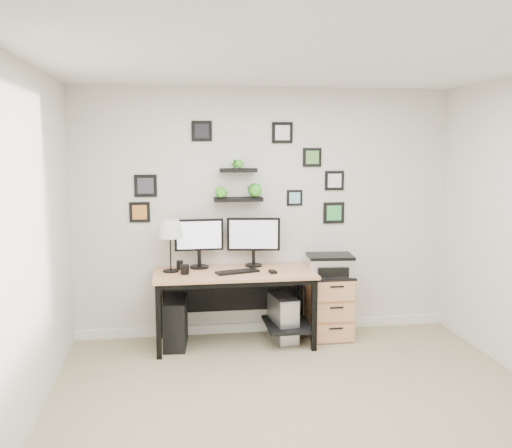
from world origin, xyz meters
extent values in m
plane|color=tan|center=(0.00, 0.00, 0.00)|extent=(4.00, 4.00, 0.00)
plane|color=silver|center=(0.00, 0.00, 2.60)|extent=(4.00, 4.00, 0.00)
plane|color=silver|center=(0.00, 2.00, 1.30)|extent=(4.00, 0.00, 4.00)
plane|color=silver|center=(0.00, -2.00, 1.30)|extent=(4.00, 0.00, 4.00)
plane|color=silver|center=(-2.00, 0.00, 1.30)|extent=(0.00, 4.00, 4.00)
cube|color=white|center=(0.00, 1.99, 0.05)|extent=(4.00, 0.03, 0.10)
cube|color=tan|center=(-0.38, 1.63, 0.73)|extent=(1.60, 0.70, 0.03)
cube|color=black|center=(-0.38, 1.63, 0.69)|extent=(1.54, 0.64, 0.05)
cube|color=black|center=(-0.38, 1.96, 0.46)|extent=(1.44, 0.02, 0.41)
cube|color=black|center=(0.17, 1.63, 0.18)|extent=(0.45, 0.63, 0.03)
cube|color=black|center=(-1.13, 1.33, 0.36)|extent=(0.05, 0.05, 0.72)
cube|color=black|center=(-1.13, 1.93, 0.36)|extent=(0.05, 0.05, 0.72)
cube|color=black|center=(0.37, 1.33, 0.36)|extent=(0.05, 0.05, 0.72)
cube|color=black|center=(0.37, 1.93, 0.36)|extent=(0.05, 0.05, 0.72)
cylinder|color=black|center=(-0.71, 1.86, 0.76)|extent=(0.20, 0.20, 0.02)
cylinder|color=black|center=(-0.71, 1.86, 0.85)|extent=(0.04, 0.04, 0.17)
cube|color=black|center=(-0.71, 1.86, 1.10)|extent=(0.50, 0.05, 0.32)
cube|color=silver|center=(-0.71, 1.84, 1.10)|extent=(0.45, 0.02, 0.28)
cylinder|color=black|center=(-0.15, 1.87, 0.76)|extent=(0.20, 0.20, 0.02)
cylinder|color=black|center=(-0.15, 1.87, 0.84)|extent=(0.04, 0.04, 0.16)
cube|color=black|center=(-0.15, 1.86, 1.09)|extent=(0.55, 0.11, 0.34)
cube|color=silver|center=(-0.15, 1.84, 1.09)|extent=(0.49, 0.08, 0.30)
cube|color=black|center=(-0.35, 1.58, 0.76)|extent=(0.45, 0.25, 0.02)
cube|color=black|center=(-0.01, 1.51, 0.76)|extent=(0.07, 0.10, 0.03)
cylinder|color=black|center=(-1.00, 1.73, 0.76)|extent=(0.16, 0.16, 0.01)
cylinder|color=black|center=(-1.00, 1.73, 1.00)|extent=(0.01, 0.01, 0.47)
cone|color=white|center=(-1.00, 1.73, 1.18)|extent=(0.26, 0.26, 0.18)
cylinder|color=black|center=(-0.87, 1.60, 0.80)|extent=(0.09, 0.09, 0.10)
cylinder|color=black|center=(-0.91, 1.83, 0.80)|extent=(0.07, 0.07, 0.09)
cube|color=black|center=(-0.97, 1.66, 0.24)|extent=(0.26, 0.50, 0.48)
cube|color=gray|center=(0.13, 1.69, 0.23)|extent=(0.26, 0.49, 0.47)
cube|color=silver|center=(0.16, 1.46, 0.23)|extent=(0.19, 0.03, 0.44)
cube|color=tan|center=(0.64, 1.73, 0.33)|extent=(0.42, 0.50, 0.65)
cube|color=black|center=(0.64, 1.73, 0.66)|extent=(0.43, 0.51, 0.02)
cube|color=tan|center=(0.64, 1.47, 0.11)|extent=(0.39, 0.02, 0.18)
cylinder|color=black|center=(0.64, 1.46, 0.17)|extent=(0.14, 0.02, 0.02)
cube|color=tan|center=(0.64, 1.47, 0.33)|extent=(0.39, 0.02, 0.18)
cylinder|color=black|center=(0.64, 1.46, 0.39)|extent=(0.14, 0.02, 0.02)
cube|color=tan|center=(0.64, 1.47, 0.54)|extent=(0.39, 0.02, 0.18)
cylinder|color=black|center=(0.64, 1.46, 0.60)|extent=(0.14, 0.02, 0.02)
cube|color=silver|center=(0.63, 1.70, 0.76)|extent=(0.49, 0.39, 0.18)
cube|color=black|center=(0.63, 1.70, 0.87)|extent=(0.49, 0.39, 0.03)
cube|color=black|center=(0.61, 1.51, 0.74)|extent=(0.31, 0.05, 0.10)
cube|color=black|center=(-0.30, 1.91, 1.45)|extent=(0.50, 0.18, 0.04)
cube|color=black|center=(-0.30, 1.90, 1.75)|extent=(0.38, 0.15, 0.04)
imported|color=green|center=(-0.47, 1.91, 1.60)|extent=(0.15, 0.12, 0.27)
imported|color=green|center=(-0.13, 1.91, 1.60)|extent=(0.15, 0.15, 0.27)
imported|color=green|center=(-0.30, 1.90, 1.90)|extent=(0.13, 0.09, 0.25)
cube|color=black|center=(0.31, 1.99, 1.45)|extent=(0.17, 0.02, 0.17)
cube|color=#73BDCA|center=(0.31, 1.98, 1.45)|extent=(0.12, 0.00, 0.12)
cube|color=black|center=(0.74, 1.99, 1.28)|extent=(0.23, 0.02, 0.23)
cube|color=green|center=(0.74, 1.98, 1.28)|extent=(0.16, 0.00, 0.16)
cube|color=black|center=(-1.24, 1.99, 1.59)|extent=(0.23, 0.02, 0.23)
cube|color=#363641|center=(-1.24, 1.98, 1.59)|extent=(0.16, 0.00, 0.16)
cube|color=black|center=(-1.31, 1.99, 1.32)|extent=(0.21, 0.02, 0.21)
cube|color=orange|center=(-1.31, 1.98, 1.32)|extent=(0.15, 0.00, 0.15)
cube|color=black|center=(0.17, 1.99, 2.13)|extent=(0.22, 0.02, 0.22)
cube|color=silver|center=(0.17, 1.98, 2.13)|extent=(0.15, 0.00, 0.15)
cube|color=black|center=(0.50, 1.99, 1.88)|extent=(0.20, 0.02, 0.20)
cube|color=#538D40|center=(0.50, 1.98, 1.88)|extent=(0.14, 0.00, 0.14)
cube|color=black|center=(0.74, 1.99, 1.63)|extent=(0.21, 0.02, 0.21)
cube|color=white|center=(0.74, 1.98, 1.63)|extent=(0.15, 0.00, 0.15)
cube|color=black|center=(-0.66, 1.99, 2.15)|extent=(0.21, 0.02, 0.21)
cube|color=black|center=(-0.66, 1.98, 2.15)|extent=(0.15, 0.00, 0.15)
camera|label=1|loc=(-0.98, -3.91, 2.01)|focal=40.00mm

